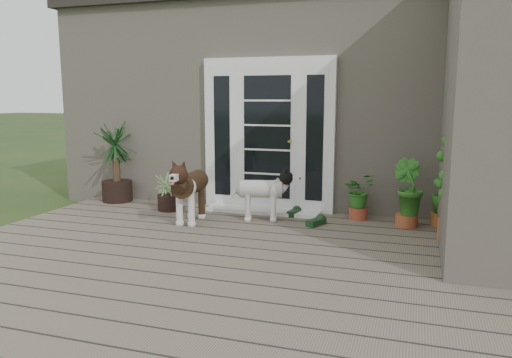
% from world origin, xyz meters
% --- Properties ---
extents(deck, '(6.20, 4.60, 0.12)m').
position_xyz_m(deck, '(0.00, 0.40, 0.06)').
color(deck, '#6B5B4C').
rests_on(deck, ground).
extents(house_main, '(7.40, 4.00, 3.10)m').
position_xyz_m(house_main, '(0.00, 4.65, 1.55)').
color(house_main, '#665E54').
rests_on(house_main, ground).
extents(roof_main, '(7.60, 4.20, 0.20)m').
position_xyz_m(roof_main, '(0.00, 4.65, 3.20)').
color(roof_main, '#2D2826').
rests_on(roof_main, house_main).
extents(door_unit, '(1.90, 0.14, 2.15)m').
position_xyz_m(door_unit, '(-0.20, 2.60, 1.19)').
color(door_unit, white).
rests_on(door_unit, deck).
extents(door_step, '(1.60, 0.40, 0.05)m').
position_xyz_m(door_step, '(-0.20, 2.40, 0.14)').
color(door_step, white).
rests_on(door_step, deck).
extents(brindle_dog, '(0.46, 0.92, 0.74)m').
position_xyz_m(brindle_dog, '(-0.93, 1.56, 0.49)').
color(brindle_dog, '#3A2615').
rests_on(brindle_dog, deck).
extents(white_dog, '(0.79, 0.50, 0.61)m').
position_xyz_m(white_dog, '(-0.09, 1.94, 0.43)').
color(white_dog, white).
rests_on(white_dog, deck).
extents(spider_plant, '(0.74, 0.74, 0.60)m').
position_xyz_m(spider_plant, '(-1.52, 2.10, 0.42)').
color(spider_plant, '#89A766').
rests_on(spider_plant, deck).
extents(yucca, '(1.08, 1.08, 1.26)m').
position_xyz_m(yucca, '(-2.58, 2.40, 0.75)').
color(yucca, black).
rests_on(yucca, deck).
extents(herb_a, '(0.58, 0.58, 0.53)m').
position_xyz_m(herb_a, '(1.12, 2.40, 0.38)').
color(herb_a, '#1E5117').
rests_on(herb_a, deck).
extents(herb_b, '(0.59, 0.59, 0.63)m').
position_xyz_m(herb_b, '(1.73, 2.19, 0.44)').
color(herb_b, '#1D661E').
rests_on(herb_b, deck).
extents(herb_c, '(0.44, 0.44, 0.59)m').
position_xyz_m(herb_c, '(2.17, 2.39, 0.41)').
color(herb_c, '#285D1A').
rests_on(herb_c, deck).
extents(sapling, '(0.61, 0.61, 1.84)m').
position_xyz_m(sapling, '(2.26, 1.71, 1.04)').
color(sapling, '#164F18').
rests_on(sapling, deck).
extents(clog_left, '(0.20, 0.34, 0.10)m').
position_xyz_m(clog_left, '(0.26, 2.33, 0.17)').
color(clog_left, black).
rests_on(clog_left, deck).
extents(clog_right, '(0.28, 0.38, 0.10)m').
position_xyz_m(clog_right, '(0.65, 1.90, 0.17)').
color(clog_right, '#143417').
rests_on(clog_right, deck).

